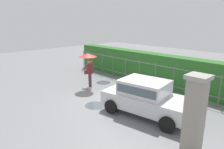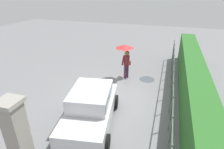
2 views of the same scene
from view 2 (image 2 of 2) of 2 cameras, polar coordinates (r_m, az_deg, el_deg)
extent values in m
plane|color=slate|center=(9.53, -0.97, -6.53)|extent=(40.00, 40.00, 0.00)
cube|color=silver|center=(7.52, -6.51, -11.06)|extent=(3.92, 2.22, 0.60)
cube|color=silver|center=(7.30, -6.45, -6.57)|extent=(2.11, 1.73, 0.60)
cube|color=#4C5B66|center=(7.29, -6.46, -6.44)|extent=(1.96, 1.72, 0.33)
cylinder|color=black|center=(6.63, -1.61, -20.03)|extent=(0.62, 0.27, 0.60)
cylinder|color=black|center=(7.03, -15.96, -17.99)|extent=(0.62, 0.27, 0.60)
cylinder|color=black|center=(8.56, 1.13, -8.20)|extent=(0.62, 0.27, 0.60)
cylinder|color=black|center=(8.87, -9.80, -7.28)|extent=(0.62, 0.27, 0.60)
cube|color=red|center=(8.89, -0.24, -3.61)|extent=(0.09, 0.21, 0.16)
cube|color=red|center=(9.09, -7.13, -3.12)|extent=(0.09, 0.21, 0.16)
cylinder|color=#47283D|center=(11.09, 4.00, 0.70)|extent=(0.15, 0.15, 0.86)
cylinder|color=#47283D|center=(11.23, 4.67, 1.00)|extent=(0.15, 0.15, 0.86)
cube|color=white|center=(11.29, 3.71, -1.01)|extent=(0.26, 0.10, 0.08)
cube|color=white|center=(11.43, 4.37, -0.70)|extent=(0.26, 0.10, 0.08)
cylinder|color=maroon|center=(10.89, 4.46, 4.31)|extent=(0.34, 0.34, 0.58)
sphere|color=#DBAD89|center=(10.74, 4.53, 6.46)|extent=(0.22, 0.22, 0.22)
sphere|color=olive|center=(10.72, 4.66, 6.52)|extent=(0.25, 0.25, 0.25)
cylinder|color=maroon|center=(10.77, 3.37, 4.27)|extent=(0.24, 0.18, 0.56)
cylinder|color=maroon|center=(11.08, 4.89, 4.84)|extent=(0.24, 0.18, 0.56)
cylinder|color=#B2B2B7|center=(10.78, 3.83, 6.06)|extent=(0.02, 0.02, 0.77)
cone|color=red|center=(10.63, 3.91, 8.52)|extent=(1.01, 1.01, 0.20)
cube|color=maroon|center=(11.23, 4.82, 3.65)|extent=(0.30, 0.38, 0.24)
cube|color=gray|center=(6.12, -26.47, -17.02)|extent=(0.48, 0.48, 2.30)
cube|color=#9E998E|center=(5.44, -28.90, -7.33)|extent=(0.60, 0.60, 0.12)
cylinder|color=#59605B|center=(14.79, 18.09, 7.14)|extent=(0.05, 0.05, 1.50)
cylinder|color=#59605B|center=(13.68, 18.03, 5.74)|extent=(0.05, 0.05, 1.50)
cylinder|color=#59605B|center=(12.59, 17.97, 4.09)|extent=(0.05, 0.05, 1.50)
cylinder|color=#59605B|center=(11.50, 17.89, 2.14)|extent=(0.05, 0.05, 1.50)
cylinder|color=#59605B|center=(10.43, 17.80, -0.23)|extent=(0.05, 0.05, 1.50)
cylinder|color=#59605B|center=(9.38, 17.69, -3.12)|extent=(0.05, 0.05, 1.50)
cylinder|color=#59605B|center=(8.36, 17.54, -6.73)|extent=(0.05, 0.05, 1.50)
cylinder|color=#59605B|center=(7.39, 17.36, -11.33)|extent=(0.05, 0.05, 1.50)
cylinder|color=#59605B|center=(6.47, 17.11, -17.26)|extent=(0.05, 0.05, 1.50)
cube|color=#59605B|center=(9.10, 18.23, 0.61)|extent=(11.62, 0.03, 0.04)
cube|color=#59605B|center=(9.52, 17.45, -4.72)|extent=(11.62, 0.03, 0.04)
cube|color=#2D6B28|center=(9.37, 23.12, -2.68)|extent=(12.62, 0.90, 1.90)
cylinder|color=#4C545B|center=(9.87, -6.83, -5.50)|extent=(0.97, 0.97, 0.00)
cylinder|color=#4C545B|center=(11.37, 10.54, -1.44)|extent=(0.90, 0.90, 0.00)
camera|label=1|loc=(9.13, -66.62, 2.71)|focal=32.20mm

